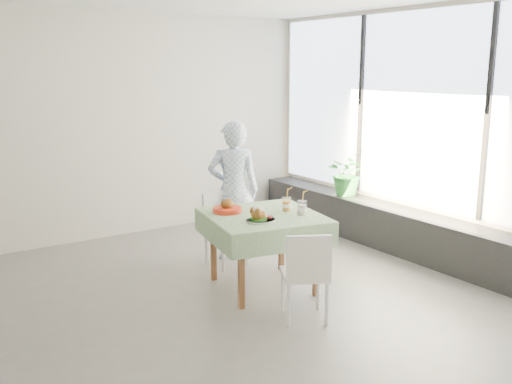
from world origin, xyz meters
TOP-DOWN VIEW (x-y plane):
  - floor at (0.00, 0.00)m, footprint 6.00×6.00m
  - wall_back at (0.00, 2.50)m, footprint 6.00×0.02m
  - wall_front at (0.00, -2.50)m, footprint 6.00×0.02m
  - wall_right at (3.00, 0.00)m, footprint 0.02×5.00m
  - window_pane at (2.97, 0.00)m, footprint 0.01×4.80m
  - window_ledge at (2.80, 0.00)m, footprint 0.40×4.80m
  - cafe_table at (0.82, -0.02)m, footprint 1.22×1.22m
  - chair_far at (0.87, 0.77)m, footprint 0.41×0.41m
  - chair_near at (0.70, -0.82)m, footprint 0.51×0.51m
  - diner at (1.06, 0.90)m, footprint 0.68×0.61m
  - main_dish at (0.64, -0.21)m, footprint 0.29×0.29m
  - juice_cup_orange at (1.09, -0.03)m, footprint 0.09×0.09m
  - juice_cup_lemonade at (1.12, -0.24)m, footprint 0.10×0.10m
  - second_dish at (0.58, 0.25)m, footprint 0.29×0.29m
  - potted_plant at (2.79, 0.97)m, footprint 0.70×0.70m

SIDE VIEW (x-z plane):
  - floor at x=0.00m, z-range 0.00..0.00m
  - chair_far at x=0.87m, z-range -0.15..0.64m
  - chair_near at x=0.70m, z-range -0.15..0.64m
  - window_ledge at x=2.80m, z-range 0.00..0.50m
  - cafe_table at x=0.82m, z-range 0.09..0.83m
  - diner at x=1.06m, z-range 0.00..1.56m
  - second_dish at x=0.58m, z-range 0.71..0.85m
  - main_dish at x=0.64m, z-range 0.72..0.87m
  - potted_plant at x=2.79m, z-range 0.50..1.09m
  - juice_cup_orange at x=1.09m, z-range 0.67..0.93m
  - juice_cup_lemonade at x=1.12m, z-range 0.67..0.94m
  - wall_back at x=0.00m, z-range 0.00..2.80m
  - wall_front at x=0.00m, z-range 0.00..2.80m
  - wall_right at x=3.00m, z-range 0.00..2.80m
  - window_pane at x=2.97m, z-range 0.56..2.74m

